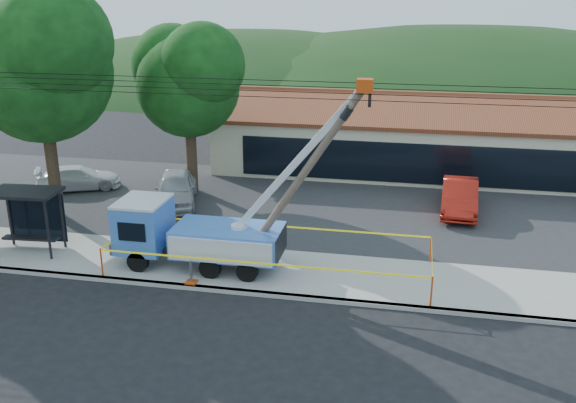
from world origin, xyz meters
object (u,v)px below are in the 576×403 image
(car_red, at_px, (458,214))
(leaning_pole, at_px, (303,174))
(car_silver, at_px, (177,206))
(car_white, at_px, (80,191))
(bus_shelter, at_px, (28,206))
(utility_truck, at_px, (195,233))

(car_red, bearing_deg, leaning_pole, -122.55)
(car_silver, bearing_deg, car_red, -10.58)
(car_red, bearing_deg, car_white, -176.16)
(leaning_pole, relative_size, car_silver, 1.53)
(bus_shelter, bearing_deg, car_silver, 57.19)
(bus_shelter, xyz_separation_m, car_white, (-2.37, 8.13, -2.08))
(leaning_pole, xyz_separation_m, car_red, (6.15, 8.59, -4.15))
(car_silver, distance_m, car_red, 13.93)
(bus_shelter, height_order, car_white, bus_shelter)
(car_red, bearing_deg, car_silver, -170.18)
(car_silver, xyz_separation_m, car_red, (13.84, 1.65, 0.00))
(leaning_pole, bearing_deg, utility_truck, 179.30)
(leaning_pole, bearing_deg, car_white, 148.80)
(bus_shelter, bearing_deg, car_white, 101.90)
(utility_truck, relative_size, bus_shelter, 3.42)
(leaning_pole, height_order, car_red, leaning_pole)
(utility_truck, relative_size, car_silver, 2.00)
(leaning_pole, distance_m, bus_shelter, 11.55)
(utility_truck, distance_m, car_red, 13.53)
(leaning_pole, bearing_deg, bus_shelter, 179.09)
(bus_shelter, distance_m, car_white, 8.72)
(leaning_pole, relative_size, car_red, 1.56)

